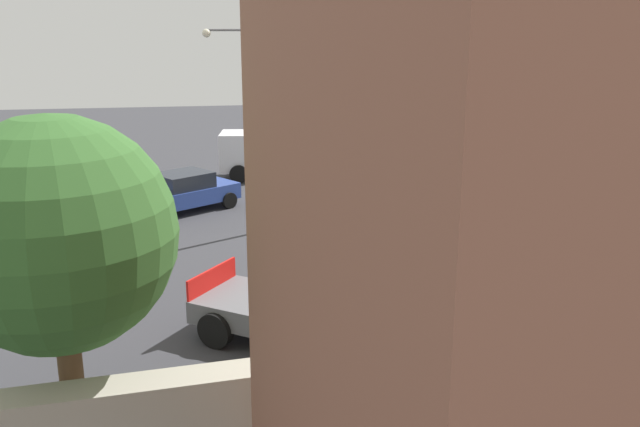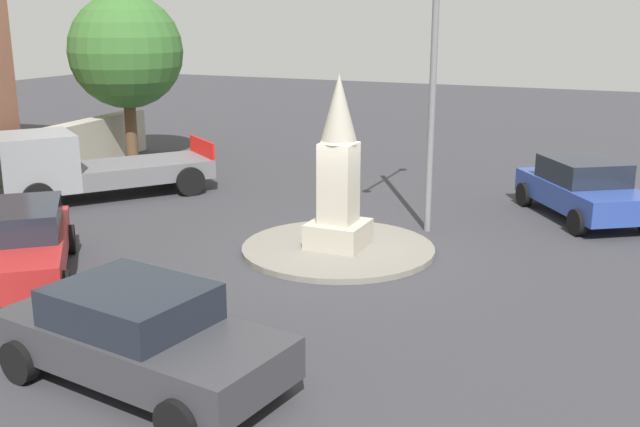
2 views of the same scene
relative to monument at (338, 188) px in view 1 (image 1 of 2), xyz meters
name	(u,v)px [view 1 (image 1 of 2)]	position (x,y,z in m)	size (l,w,h in m)	color
ground_plane	(337,239)	(0.00, 0.00, -1.78)	(80.00, 80.00, 0.00)	#38383D
traffic_island	(337,237)	(0.00, 0.00, -1.72)	(4.29, 4.29, 0.12)	gray
monument	(338,188)	(0.00, 0.00, 0.00)	(1.21, 1.21, 3.79)	#B2AA99
streetlamp	(261,103)	(-2.39, 1.35, 2.76)	(3.74, 0.28, 7.49)	slate
car_red_near_island	(521,259)	(4.26, -5.06, -1.01)	(4.56, 4.26, 1.47)	#B22323
car_dark_grey_parked_left	(527,211)	(6.78, -0.20, -1.03)	(2.55, 4.58, 1.45)	#38383D
car_blue_approaching	(185,191)	(-5.17, 4.64, -0.99)	(4.39, 3.82, 1.53)	#2D479E
truck_white_parked_right	(267,157)	(-1.47, 10.01, -0.76)	(6.54, 3.10, 2.18)	silver
truck_grey_far_side	(346,315)	(-1.44, -8.43, -0.82)	(5.88, 5.07, 1.98)	gray
stone_boundary_wall	(506,371)	(1.12, -11.12, -1.01)	(19.67, 0.70, 1.54)	#B2AA99
tree_near_wall	(597,213)	(3.43, -9.88, 1.68)	(4.11, 4.11, 5.53)	brown
tree_far_corner	(57,235)	(-6.80, -10.91, 2.04)	(3.95, 3.95, 5.82)	brown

